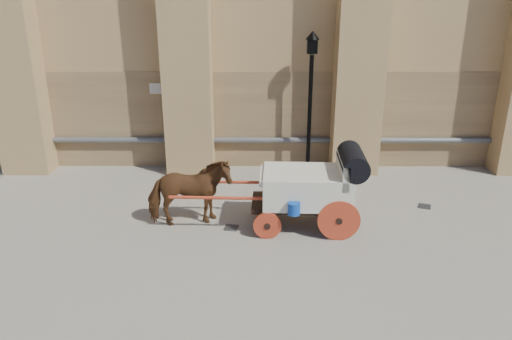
{
  "coord_description": "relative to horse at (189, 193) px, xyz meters",
  "views": [
    {
      "loc": [
        1.06,
        -10.95,
        5.5
      ],
      "look_at": [
        1.02,
        -0.14,
        1.42
      ],
      "focal_mm": 35.0,
      "sensor_mm": 36.0,
      "label": 1
    }
  ],
  "objects": [
    {
      "name": "horse",
      "position": [
        0.0,
        0.0,
        0.0
      ],
      "size": [
        2.09,
        1.25,
        1.65
      ],
      "primitive_type": "imported",
      "rotation": [
        0.0,
        0.0,
        1.77
      ],
      "color": "brown",
      "rests_on": "ground"
    },
    {
      "name": "drain_grate_near",
      "position": [
        0.99,
        -0.19,
        -0.82
      ],
      "size": [
        0.36,
        0.36,
        0.01
      ],
      "primitive_type": "cube",
      "rotation": [
        0.0,
        0.0,
        -0.15
      ],
      "color": "black",
      "rests_on": "ground"
    },
    {
      "name": "drain_grate_far",
      "position": [
        5.99,
        1.05,
        -0.82
      ],
      "size": [
        0.41,
        0.41,
        0.01
      ],
      "primitive_type": "cube",
      "rotation": [
        0.0,
        0.0,
        -0.36
      ],
      "color": "black",
      "rests_on": "ground"
    },
    {
      "name": "ground",
      "position": [
        0.56,
        0.11,
        -0.83
      ],
      "size": [
        90.0,
        90.0,
        0.0
      ],
      "primitive_type": "plane",
      "color": "gray",
      "rests_on": "ground"
    },
    {
      "name": "street_lamp",
      "position": [
        3.15,
        3.48,
        1.44
      ],
      "size": [
        0.4,
        0.4,
        4.25
      ],
      "color": "black",
      "rests_on": "ground"
    },
    {
      "name": "carriage",
      "position": [
        2.93,
        -0.08,
        0.23
      ],
      "size": [
        4.53,
        1.62,
        1.96
      ],
      "rotation": [
        0.0,
        0.0,
        -0.04
      ],
      "color": "black",
      "rests_on": "ground"
    }
  ]
}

